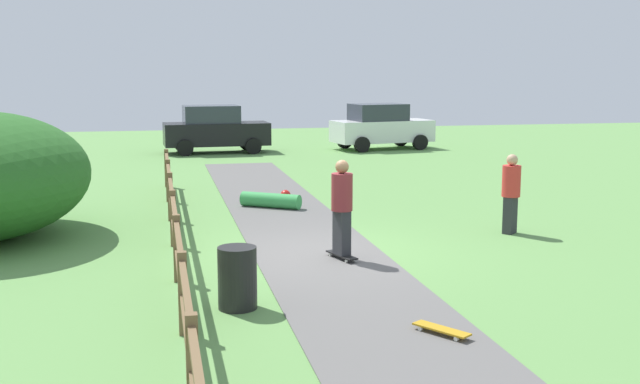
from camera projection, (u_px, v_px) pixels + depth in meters
The scene contains 10 objects.
ground_plane at pixel (319, 255), 14.27m from camera, with size 60.00×60.00×0.00m, color #60934C.
asphalt_path at pixel (319, 254), 14.27m from camera, with size 2.40×28.00×0.02m, color #605E5B.
wooden_fence at pixel (175, 225), 13.63m from camera, with size 0.12×18.12×1.10m.
trash_bin at pixel (237, 278), 11.04m from camera, with size 0.56×0.56×0.90m, color black.
skater_riding at pixel (342, 204), 13.74m from camera, with size 0.48×0.82×1.79m.
skater_fallen at pixel (272, 200), 19.04m from camera, with size 1.47×1.44×0.36m.
skateboard_loose at pixel (441, 329), 9.94m from camera, with size 0.61×0.78×0.08m.
bystander_red at pixel (511, 190), 16.00m from camera, with size 0.54×0.54×1.66m.
parked_car_black at pixel (215, 129), 31.31m from camera, with size 4.27×2.15×1.92m.
parked_car_white at pixel (381, 127), 32.74m from camera, with size 4.43×2.54×1.92m.
Camera 1 is at (-2.87, -13.61, 3.41)m, focal length 43.45 mm.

